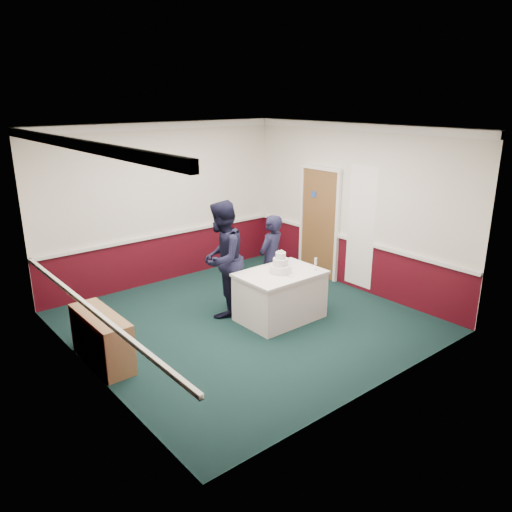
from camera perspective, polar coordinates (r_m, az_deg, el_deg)
ground at (r=8.05m, az=-1.11°, el=-7.47°), size 5.00×5.00×0.00m
room_shell at (r=7.95m, az=-3.51°, el=7.12°), size 5.00×5.00×3.00m
sideboard at (r=7.06m, az=-17.18°, el=-8.98°), size 0.41×1.20×0.70m
cake_table at (r=8.00m, az=2.76°, el=-4.50°), size 1.32×0.92×0.79m
wedding_cake at (r=7.83m, az=2.82°, el=-1.12°), size 0.35×0.35×0.36m
cake_knife at (r=7.70m, az=3.64°, el=-2.29°), size 0.02×0.22×0.00m
champagne_flute at (r=7.96m, az=6.84°, el=-0.68°), size 0.05×0.05×0.21m
person_man at (r=8.01m, az=-3.92°, el=-0.34°), size 1.16×1.10×1.89m
person_woman at (r=8.45m, az=1.73°, el=-0.48°), size 0.65×0.51×1.57m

